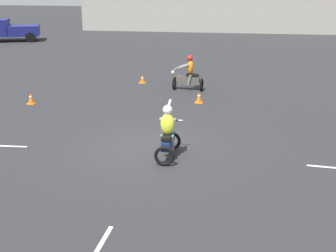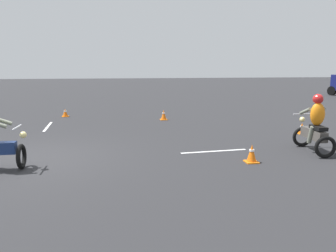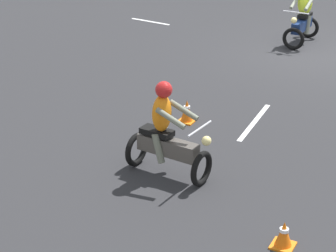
{
  "view_description": "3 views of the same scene",
  "coord_description": "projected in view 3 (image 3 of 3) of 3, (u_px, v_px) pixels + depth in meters",
  "views": [
    {
      "loc": [
        2.58,
        -13.64,
        5.36
      ],
      "look_at": [
        0.73,
        -0.69,
        1.0
      ],
      "focal_mm": 50.0,
      "sensor_mm": 36.0,
      "label": 1
    },
    {
      "loc": [
        8.71,
        2.14,
        2.4
      ],
      "look_at": [
        0.61,
        3.51,
        0.9
      ],
      "focal_mm": 35.0,
      "sensor_mm": 36.0,
      "label": 2
    },
    {
      "loc": [
        -4.02,
        16.39,
        5.28
      ],
      "look_at": [
        0.48,
        7.71,
        0.9
      ],
      "focal_mm": 70.0,
      "sensor_mm": 36.0,
      "label": 3
    }
  ],
  "objects": [
    {
      "name": "motorcycle_rider_foreground",
      "position": [
        303.0,
        17.0,
        17.72
      ],
      "size": [
        0.7,
        1.52,
        1.66
      ],
      "rotation": [
        0.0,
        0.0,
        6.26
      ],
      "color": "black",
      "rests_on": "ground"
    },
    {
      "name": "lane_stripe_e",
      "position": [
        150.0,
        21.0,
        20.07
      ],
      "size": [
        1.38,
        0.24,
        0.01
      ],
      "primitive_type": "cube",
      "rotation": [
        0.0,
        0.0,
        1.47
      ],
      "color": "silver",
      "rests_on": "ground"
    },
    {
      "name": "motorcycle_rider_background",
      "position": [
        166.0,
        135.0,
        10.8
      ],
      "size": [
        1.54,
        0.78,
        1.66
      ],
      "rotation": [
        0.0,
        0.0,
        1.47
      ],
      "color": "black",
      "rests_on": "ground"
    },
    {
      "name": "lane_stripe_n",
      "position": [
        254.0,
        122.0,
        13.09
      ],
      "size": [
        0.22,
        1.97,
        0.01
      ],
      "primitive_type": "cube",
      "rotation": [
        0.0,
        0.0,
        3.2
      ],
      "color": "silver",
      "rests_on": "ground"
    },
    {
      "name": "traffic_cone_far_right",
      "position": [
        187.0,
        111.0,
        13.02
      ],
      "size": [
        0.32,
        0.32,
        0.47
      ],
      "color": "orange",
      "rests_on": "ground"
    },
    {
      "name": "ground_plane",
      "position": [
        320.0,
        54.0,
        17.13
      ],
      "size": [
        120.0,
        120.0,
        0.0
      ],
      "primitive_type": "plane",
      "color": "#28282B"
    },
    {
      "name": "traffic_cone_mid_center",
      "position": [
        284.0,
        235.0,
        9.07
      ],
      "size": [
        0.32,
        0.32,
        0.4
      ],
      "color": "orange",
      "rests_on": "ground"
    }
  ]
}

